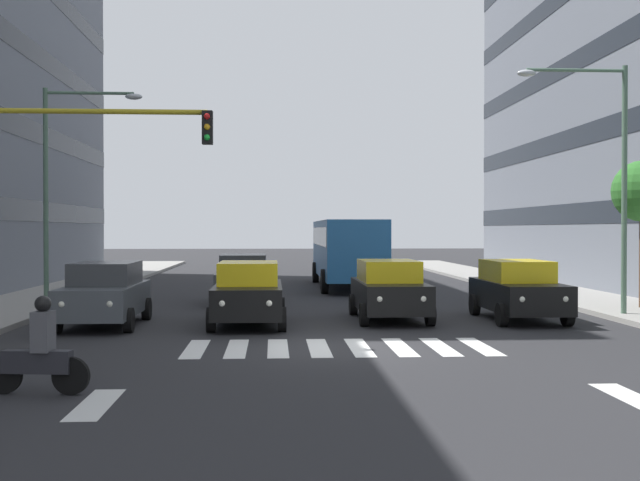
# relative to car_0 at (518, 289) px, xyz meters

# --- Properties ---
(ground_plane) EXTENTS (180.00, 180.00, 0.00)m
(ground_plane) POSITION_rel_car_0_xyz_m (5.58, 5.04, -0.89)
(ground_plane) COLOR #262628
(crosswalk_markings) EXTENTS (6.75, 2.80, 0.01)m
(crosswalk_markings) POSITION_rel_car_0_xyz_m (5.58, 5.04, -0.88)
(crosswalk_markings) COLOR silver
(crosswalk_markings) RESTS_ON ground_plane
(lane_arrow_0) EXTENTS (0.50, 2.20, 0.01)m
(lane_arrow_0) POSITION_rel_car_0_xyz_m (1.47, 10.54, -0.88)
(lane_arrow_0) COLOR silver
(lane_arrow_0) RESTS_ON ground_plane
(lane_arrow_1) EXTENTS (0.50, 2.20, 0.01)m
(lane_arrow_1) POSITION_rel_car_0_xyz_m (9.69, 10.54, -0.88)
(lane_arrow_1) COLOR silver
(lane_arrow_1) RESTS_ON ground_plane
(car_0) EXTENTS (2.02, 4.44, 1.72)m
(car_0) POSITION_rel_car_0_xyz_m (0.00, 0.00, 0.00)
(car_0) COLOR black
(car_0) RESTS_ON ground_plane
(car_1) EXTENTS (2.02, 4.44, 1.72)m
(car_1) POSITION_rel_car_0_xyz_m (3.69, -0.26, 0.00)
(car_1) COLOR black
(car_1) RESTS_ON ground_plane
(car_2) EXTENTS (2.02, 4.44, 1.72)m
(car_2) POSITION_rel_car_0_xyz_m (7.71, 0.73, 0.00)
(car_2) COLOR black
(car_2) RESTS_ON ground_plane
(car_3) EXTENTS (2.02, 4.44, 1.72)m
(car_3) POSITION_rel_car_0_xyz_m (11.58, 0.69, 0.00)
(car_3) COLOR #474C51
(car_3) RESTS_ON ground_plane
(car_row2_0) EXTENTS (2.02, 4.44, 1.72)m
(car_row2_0) POSITION_rel_car_0_xyz_m (8.08, -5.89, 0.00)
(car_row2_0) COLOR #474C51
(car_row2_0) RESTS_ON ground_plane
(bus_behind_traffic) EXTENTS (2.78, 10.50, 3.00)m
(bus_behind_traffic) POSITION_rel_car_0_xyz_m (3.69, -13.47, 0.97)
(bus_behind_traffic) COLOR #286BAD
(bus_behind_traffic) RESTS_ON ground_plane
(motorcycle_with_rider) EXTENTS (1.70, 0.40, 1.57)m
(motorcycle_with_rider) POSITION_rel_car_0_xyz_m (10.74, 9.76, -0.24)
(motorcycle_with_rider) COLOR black
(motorcycle_with_rider) RESTS_ON ground_plane
(traffic_light_gantry) EXTENTS (5.07, 0.36, 5.50)m
(traffic_light_gantry) POSITION_rel_car_0_xyz_m (11.90, 4.13, 2.87)
(traffic_light_gantry) COLOR #AD991E
(traffic_light_gantry) RESTS_ON ground_plane
(street_lamp_left) EXTENTS (3.28, 0.28, 7.24)m
(street_lamp_left) POSITION_rel_car_0_xyz_m (-2.69, -0.23, 3.73)
(street_lamp_left) COLOR #4C6B56
(street_lamp_left) RESTS_ON sidewalk_left
(street_lamp_right) EXTENTS (3.19, 0.28, 7.04)m
(street_lamp_right) POSITION_rel_car_0_xyz_m (13.85, -3.85, 3.61)
(street_lamp_right) COLOR #4C6B56
(street_lamp_right) RESTS_ON sidewalk_right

